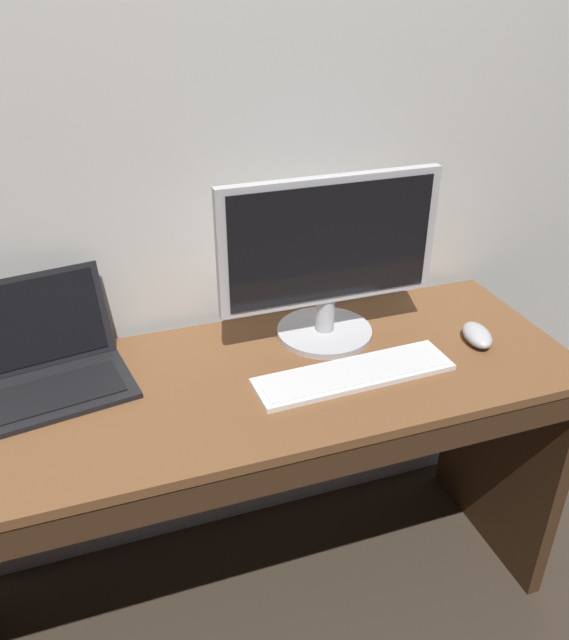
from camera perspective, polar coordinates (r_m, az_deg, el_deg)
The scene contains 7 objects.
ground_plane at distance 2.05m, azimuth -2.95°, elevation -23.23°, with size 14.00×14.00×0.00m, color #382D23.
back_wall at distance 1.58m, azimuth -8.22°, elevation 23.38°, with size 3.69×0.04×2.94m, color silver.
desk at distance 1.65m, azimuth -3.31°, elevation -12.19°, with size 1.62×0.56×0.77m.
laptop_black at distance 1.57m, azimuth -19.98°, elevation -3.64°, with size 0.36×0.34×0.22m.
external_monitor at distance 1.57m, azimuth 3.95°, elevation 5.44°, with size 0.55×0.25×0.43m.
wired_keyboard at distance 1.52m, azimuth 6.18°, elevation -4.75°, with size 0.48×0.14×0.02m.
computer_mouse at distance 1.71m, azimuth 16.69°, elevation -1.29°, with size 0.07×0.12×0.04m, color #B7B7BC.
Camera 1 is at (-0.31, -1.20, 1.63)m, focal length 36.16 mm.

